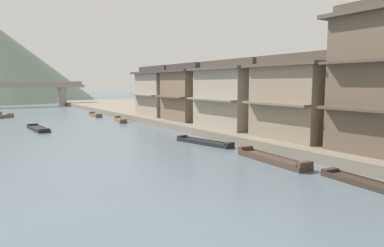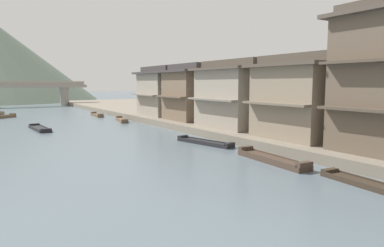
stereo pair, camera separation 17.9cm
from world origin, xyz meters
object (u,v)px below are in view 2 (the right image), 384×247
at_px(boat_midriver_drifting, 97,115).
at_px(boat_midriver_upstream, 365,183).
at_px(house_waterfront_far, 192,93).
at_px(boat_moored_third, 122,120).
at_px(boat_moored_second, 272,159).
at_px(house_waterfront_narrow, 239,94).
at_px(boat_upstream_distant, 205,142).
at_px(boat_crossing_west, 1,117).
at_px(boat_moored_nearest, 40,129).
at_px(stone_bridge, 30,90).
at_px(house_waterfront_tall, 305,97).
at_px(house_waterfront_end, 161,91).

xyz_separation_m(boat_midriver_drifting, boat_midriver_upstream, (0.41, -40.37, -0.05)).
bearing_deg(house_waterfront_far, boat_midriver_upstream, -102.62).
xyz_separation_m(boat_moored_third, boat_midriver_drifting, (-0.62, 8.33, 0.01)).
bearing_deg(boat_moored_third, boat_moored_second, -90.84).
xyz_separation_m(boat_moored_third, house_waterfront_narrow, (5.60, -15.76, 3.49)).
bearing_deg(boat_upstream_distant, boat_midriver_upstream, -89.55).
xyz_separation_m(house_waterfront_narrow, house_waterfront_far, (-0.46, 7.62, 0.01)).
bearing_deg(boat_crossing_west, house_waterfront_narrow, -57.02).
height_order(boat_upstream_distant, boat_crossing_west, boat_crossing_west).
relative_size(boat_moored_nearest, boat_moored_second, 0.98).
distance_m(boat_upstream_distant, stone_bridge, 55.48).
xyz_separation_m(boat_moored_third, boat_crossing_west, (-12.46, 12.07, 0.02)).
relative_size(boat_moored_nearest, boat_midriver_upstream, 1.23).
xyz_separation_m(boat_moored_nearest, boat_moored_second, (9.52, -23.01, 0.04)).
xyz_separation_m(boat_moored_third, boat_midriver_upstream, (-0.22, -32.04, -0.04)).
relative_size(boat_midriver_drifting, house_waterfront_narrow, 0.59).
distance_m(boat_crossing_west, stone_bridge, 25.14).
relative_size(boat_moored_third, house_waterfront_far, 0.76).
xyz_separation_m(boat_upstream_distant, house_waterfront_far, (5.45, 10.81, 3.53)).
bearing_deg(boat_midriver_drifting, house_waterfront_narrow, -75.52).
distance_m(boat_moored_nearest, boat_crossing_west, 15.54).
bearing_deg(boat_crossing_west, boat_upstream_distant, -68.62).
bearing_deg(boat_crossing_west, house_waterfront_tall, -63.04).
xyz_separation_m(boat_midriver_upstream, house_waterfront_far, (5.35, 23.90, 3.55)).
relative_size(house_waterfront_far, house_waterfront_end, 0.89).
xyz_separation_m(boat_moored_second, house_waterfront_tall, (5.99, 2.82, 3.48)).
relative_size(house_waterfront_tall, house_waterfront_far, 1.06).
bearing_deg(house_waterfront_narrow, house_waterfront_far, 93.48).
relative_size(boat_moored_third, stone_bridge, 0.22).
distance_m(boat_moored_second, house_waterfront_tall, 7.48).
distance_m(boat_upstream_distant, boat_crossing_west, 33.31).
bearing_deg(house_waterfront_narrow, boat_moored_second, -119.66).
xyz_separation_m(boat_moored_second, house_waterfront_narrow, (5.99, 10.51, 3.48)).
xyz_separation_m(boat_midriver_upstream, house_waterfront_tall, (5.82, 8.59, 3.54)).
xyz_separation_m(boat_moored_nearest, house_waterfront_narrow, (15.50, -12.50, 3.52)).
bearing_deg(boat_moored_nearest, boat_moored_third, 18.24).
xyz_separation_m(boat_moored_second, boat_moored_third, (0.39, 26.27, -0.01)).
height_order(boat_moored_nearest, boat_crossing_west, boat_crossing_west).
xyz_separation_m(boat_moored_third, house_waterfront_far, (5.14, -8.14, 3.50)).
bearing_deg(boat_midriver_drifting, house_waterfront_end, -60.61).
xyz_separation_m(boat_midriver_upstream, house_waterfront_narrow, (5.81, 16.28, 3.54)).
distance_m(house_waterfront_narrow, stone_bridge, 53.18).
bearing_deg(boat_moored_third, boat_upstream_distant, -90.96).
xyz_separation_m(boat_midriver_upstream, house_waterfront_end, (5.01, 30.74, 3.55)).
distance_m(boat_moored_nearest, boat_upstream_distant, 18.38).
relative_size(boat_upstream_distant, house_waterfront_narrow, 0.71).
bearing_deg(house_waterfront_end, house_waterfront_far, -87.18).
bearing_deg(boat_moored_nearest, house_waterfront_far, -17.97).
bearing_deg(house_waterfront_far, boat_moored_nearest, 162.03).
height_order(boat_moored_second, boat_moored_third, boat_moored_second).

